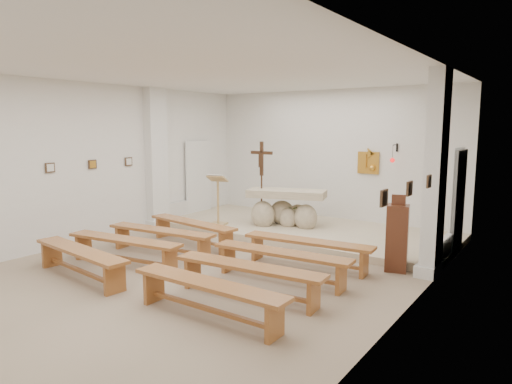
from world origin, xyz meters
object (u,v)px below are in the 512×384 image
Objects in this scene: lectern at (218,200)px; bench_right_fourth at (208,291)px; altar at (286,210)px; donation_pedestal at (397,237)px; bench_left_second at (161,235)px; bench_right_third at (249,273)px; bench_right_second at (281,259)px; crucifix_stand at (261,176)px; bench_left_fourth at (80,257)px; bench_right_front at (308,247)px; bench_left_third at (124,245)px; bench_left_front at (192,227)px.

bench_right_fourth is (3.22, -4.09, -0.39)m from lectern.
altar is 1.46× the size of donation_pedestal.
altar is at bearing 66.04° from bench_left_second.
bench_left_second and bench_right_third have the same top height.
bench_left_second is at bearing 175.73° from bench_right_second.
donation_pedestal is at bearing -23.22° from lectern.
crucifix_stand is 0.83× the size of bench_left_fourth.
bench_right_front is 1.00× the size of bench_left_fourth.
bench_left_second is 1.00× the size of bench_left_third.
crucifix_stand is 4.97m from bench_left_fourth.
bench_left_third is (0.00, -0.92, 0.00)m from bench_left_second.
bench_left_second is (-1.00, -3.16, -0.14)m from altar.
bench_right_fourth is at bearing -125.66° from donation_pedestal.
bench_right_third and bench_right_fourth have the same top height.
donation_pedestal is 0.56× the size of bench_right_second.
bench_right_second is (2.83, 0.00, 0.00)m from bench_left_second.
crucifix_stand is 3.20m from bench_left_second.
bench_left_front is at bearing 157.82° from bench_right_second.
lectern is at bearing -134.61° from crucifix_stand.
donation_pedestal is 0.56× the size of bench_right_front.
bench_right_front is at bearing -40.79° from crucifix_stand.
bench_right_second is 0.92m from bench_right_third.
bench_right_front is (-1.39, -0.74, -0.22)m from donation_pedestal.
crucifix_stand is at bearing 146.33° from donation_pedestal.
donation_pedestal is at bearing -43.02° from altar.
bench_left_second is 0.92m from bench_left_third.
bench_left_second is at bearing 157.16° from bench_right_third.
donation_pedestal reaches higher than bench_left_front.
bench_left_fourth is (-1.00, -4.99, -0.14)m from altar.
bench_right_second is at bearing -51.04° from crucifix_stand.
bench_right_second and bench_left_fourth have the same top height.
bench_left_third is at bearing -162.62° from donation_pedestal.
lectern is 4.53m from bench_right_third.
donation_pedestal is (3.22, -1.51, 0.08)m from altar.
bench_right_fourth is (-1.39, -3.48, -0.22)m from donation_pedestal.
bench_right_third is at bearing -132.32° from donation_pedestal.
bench_left_third is at bearing -82.81° from bench_left_front.
bench_right_third is at bearing -83.72° from altar.
bench_left_second is 1.83m from bench_left_fourth.
bench_left_fourth is (-0.38, -4.86, -0.94)m from crucifix_stand.
bench_right_second is at bearing 39.21° from bench_left_fourth.
bench_right_second is at bearing 10.22° from bench_left_third.
bench_left_second and bench_right_second have the same top height.
bench_left_second and bench_left_fourth have the same top height.
bench_right_front and bench_right_fourth have the same top height.
bench_left_second is (-0.38, -3.03, -0.94)m from crucifix_stand.
bench_right_front is at bearing 85.73° from bench_right_second.
bench_right_fourth is at bearing -36.92° from bench_left_front.
crucifix_stand is at bearing 116.87° from bench_right_fourth.
bench_right_front is at bearing 50.44° from bench_left_fourth.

